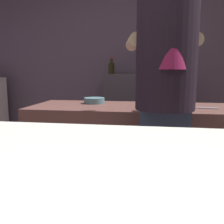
{
  "coord_description": "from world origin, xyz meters",
  "views": [
    {
      "loc": [
        0.23,
        -1.24,
        1.15
      ],
      "look_at": [
        0.15,
        -0.75,
        1.07
      ],
      "focal_mm": 40.2,
      "sensor_mm": 36.0,
      "label": 1
    }
  ],
  "objects_px": {
    "bartender": "(165,94)",
    "chefs_knife": "(201,108)",
    "bottle_vinegar": "(152,66)",
    "mixing_bowl": "(94,101)",
    "bottle_soy": "(165,68)",
    "bottle_hot_sauce": "(111,68)"
  },
  "relations": [
    {
      "from": "bartender",
      "to": "chefs_knife",
      "type": "xyz_separation_m",
      "value": [
        0.28,
        0.41,
        -0.13
      ]
    },
    {
      "from": "bartender",
      "to": "chefs_knife",
      "type": "bearing_deg",
      "value": -43.8
    },
    {
      "from": "bottle_vinegar",
      "to": "mixing_bowl",
      "type": "bearing_deg",
      "value": -112.26
    },
    {
      "from": "bartender",
      "to": "chefs_knife",
      "type": "distance_m",
      "value": 0.51
    },
    {
      "from": "bottle_hot_sauce",
      "to": "bottle_vinegar",
      "type": "height_order",
      "value": "bottle_vinegar"
    },
    {
      "from": "bartender",
      "to": "bottle_hot_sauce",
      "type": "distance_m",
      "value": 1.79
    },
    {
      "from": "mixing_bowl",
      "to": "bottle_hot_sauce",
      "type": "bearing_deg",
      "value": 91.64
    },
    {
      "from": "bottle_soy",
      "to": "bottle_hot_sauce",
      "type": "bearing_deg",
      "value": 178.66
    },
    {
      "from": "mixing_bowl",
      "to": "bottle_vinegar",
      "type": "bearing_deg",
      "value": 67.74
    },
    {
      "from": "chefs_knife",
      "to": "bottle_soy",
      "type": "height_order",
      "value": "bottle_soy"
    },
    {
      "from": "chefs_knife",
      "to": "bottle_soy",
      "type": "bearing_deg",
      "value": 106.9
    },
    {
      "from": "bottle_vinegar",
      "to": "bottle_soy",
      "type": "bearing_deg",
      "value": -23.51
    },
    {
      "from": "bottle_soy",
      "to": "bottle_hot_sauce",
      "type": "relative_size",
      "value": 0.87
    },
    {
      "from": "bartender",
      "to": "bottle_vinegar",
      "type": "distance_m",
      "value": 1.75
    },
    {
      "from": "bartender",
      "to": "mixing_bowl",
      "type": "distance_m",
      "value": 0.8
    },
    {
      "from": "mixing_bowl",
      "to": "chefs_knife",
      "type": "bearing_deg",
      "value": -11.35
    },
    {
      "from": "bottle_vinegar",
      "to": "chefs_knife",
      "type": "bearing_deg",
      "value": -75.08
    },
    {
      "from": "mixing_bowl",
      "to": "bottle_soy",
      "type": "distance_m",
      "value": 1.29
    },
    {
      "from": "bartender",
      "to": "bottle_vinegar",
      "type": "bearing_deg",
      "value": -6.83
    },
    {
      "from": "chefs_knife",
      "to": "bottle_vinegar",
      "type": "height_order",
      "value": "bottle_vinegar"
    },
    {
      "from": "chefs_knife",
      "to": "bottle_vinegar",
      "type": "distance_m",
      "value": 1.41
    },
    {
      "from": "chefs_knife",
      "to": "bottle_hot_sauce",
      "type": "height_order",
      "value": "bottle_hot_sauce"
    }
  ]
}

